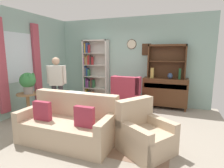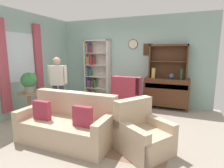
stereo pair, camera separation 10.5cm
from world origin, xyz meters
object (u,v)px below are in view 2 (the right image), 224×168
(bookshelf, at_px, (95,72))
(vase_round, at_px, (171,76))
(bottle_wine, at_px, (181,74))
(book_stack, at_px, (96,104))
(sideboard_hutch, at_px, (168,57))
(potted_plant_small, at_px, (46,113))
(armchair_floral, at_px, (143,135))
(wingback_chair, at_px, (128,99))
(sideboard, at_px, (166,92))
(vase_tall, at_px, (153,73))
(person_reading, at_px, (58,82))
(coffee_table, at_px, (95,109))
(plant_stand, at_px, (29,103))
(couch_floral, at_px, (68,125))
(potted_plant_large, at_px, (29,81))

(bookshelf, distance_m, vase_round, 2.57)
(bookshelf, height_order, bottle_wine, bookshelf)
(book_stack, bearing_deg, sideboard_hutch, 52.60)
(bottle_wine, height_order, potted_plant_small, bottle_wine)
(armchair_floral, height_order, wingback_chair, wingback_chair)
(bottle_wine, bearing_deg, vase_round, 175.05)
(sideboard, bearing_deg, vase_tall, -168.37)
(bookshelf, relative_size, book_stack, 11.80)
(vase_tall, height_order, wingback_chair, vase_tall)
(book_stack, bearing_deg, vase_round, 47.44)
(bookshelf, relative_size, person_reading, 1.35)
(coffee_table, bearing_deg, sideboard, 51.92)
(wingback_chair, bearing_deg, sideboard, 41.26)
(plant_stand, bearing_deg, bottle_wine, 30.89)
(bottle_wine, xyz_separation_m, plant_stand, (-3.54, -2.12, -0.66))
(couch_floral, relative_size, potted_plant_small, 6.00)
(bottle_wine, height_order, wingback_chair, bottle_wine)
(vase_tall, height_order, coffee_table, vase_tall)
(vase_round, height_order, coffee_table, vase_round)
(sideboard, height_order, couch_floral, sideboard)
(armchair_floral, bearing_deg, vase_round, 84.88)
(book_stack, bearing_deg, wingback_chair, 61.95)
(plant_stand, distance_m, potted_plant_large, 0.57)
(sideboard_hutch, xyz_separation_m, bottle_wine, (0.39, -0.20, -0.48))
(potted_plant_large, bearing_deg, plant_stand, 178.81)
(bookshelf, xyz_separation_m, vase_round, (2.57, -0.15, -0.01))
(person_reading, distance_m, coffee_table, 1.33)
(armchair_floral, height_order, book_stack, armchair_floral)
(bookshelf, bearing_deg, wingback_chair, -31.03)
(sideboard, xyz_separation_m, armchair_floral, (-0.10, -2.67, -0.22))
(armchair_floral, bearing_deg, couch_floral, -174.04)
(sideboard, bearing_deg, book_stack, -129.05)
(couch_floral, distance_m, potted_plant_large, 1.81)
(bookshelf, xyz_separation_m, armchair_floral, (2.33, -2.75, -0.73))
(person_reading, bearing_deg, vase_round, 29.92)
(bookshelf, distance_m, sideboard_hutch, 2.50)
(couch_floral, bearing_deg, armchair_floral, 5.96)
(sideboard, distance_m, potted_plant_small, 3.45)
(sideboard_hutch, bearing_deg, sideboard, -90.00)
(sideboard_hutch, height_order, potted_plant_large, sideboard_hutch)
(potted_plant_small, bearing_deg, person_reading, 84.17)
(vase_tall, distance_m, armchair_floral, 2.72)
(bottle_wine, xyz_separation_m, book_stack, (-1.84, -1.70, -0.61))
(vase_tall, xyz_separation_m, vase_round, (0.52, 0.01, -0.07))
(bookshelf, bearing_deg, book_stack, -62.20)
(vase_round, bearing_deg, sideboard, 152.83)
(sideboard_hutch, bearing_deg, wingback_chair, -135.17)
(potted_plant_large, distance_m, person_reading, 0.70)
(sideboard_hutch, height_order, armchair_floral, sideboard_hutch)
(plant_stand, bearing_deg, potted_plant_small, 10.23)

